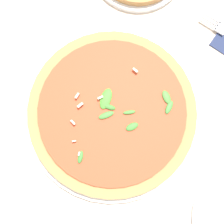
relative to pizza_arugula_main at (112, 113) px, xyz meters
The scene contains 2 objects.
ground_plane 0.05m from the pizza_arugula_main, 56.59° to the right, with size 6.00×6.00×0.00m, color beige.
pizza_arugula_main is the anchor object (origin of this frame).
Camera 1 is at (-0.08, 0.11, 0.64)m, focal length 50.00 mm.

